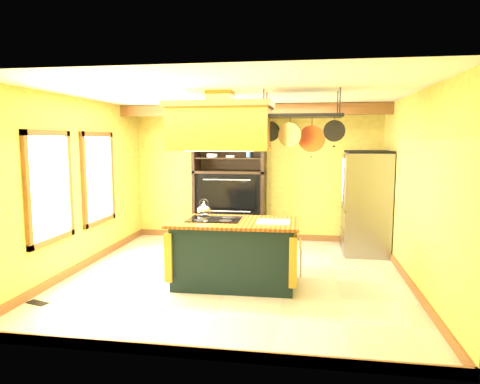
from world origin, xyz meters
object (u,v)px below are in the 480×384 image
(pot_rack, at_px, (302,123))
(kitchen_island, at_px, (235,252))
(range_hood, at_px, (220,125))
(hutch, at_px, (230,195))
(refrigerator, at_px, (366,205))

(pot_rack, bearing_deg, kitchen_island, -179.86)
(kitchen_island, distance_m, range_hood, 1.79)
(range_hood, bearing_deg, kitchen_island, 0.21)
(kitchen_island, xyz_separation_m, range_hood, (-0.20, -0.00, 1.78))
(kitchen_island, xyz_separation_m, hutch, (-0.53, 2.60, 0.48))
(pot_rack, xyz_separation_m, hutch, (-1.43, 2.60, -1.32))
(range_hood, xyz_separation_m, pot_rack, (1.10, 0.00, 0.02))
(pot_rack, height_order, hutch, pot_rack)
(refrigerator, bearing_deg, range_hood, -137.42)
(kitchen_island, distance_m, pot_rack, 2.02)
(hutch, bearing_deg, range_hood, -82.80)
(pot_rack, distance_m, refrigerator, 2.73)
(range_hood, distance_m, hutch, 2.92)
(kitchen_island, height_order, range_hood, range_hood)
(range_hood, relative_size, pot_rack, 1.27)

